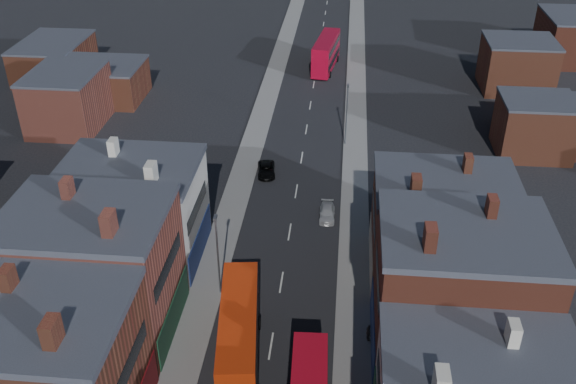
% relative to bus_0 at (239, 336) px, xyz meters
% --- Properties ---
extents(pavement_west, '(3.00, 200.00, 0.12)m').
position_rel_bus_0_xyz_m(pavement_west, '(-4.37, 28.01, -2.73)').
color(pavement_west, gray).
rests_on(pavement_west, ground).
extents(pavement_east, '(3.00, 200.00, 0.12)m').
position_rel_bus_0_xyz_m(pavement_east, '(8.63, 28.01, -2.73)').
color(pavement_east, gray).
rests_on(pavement_east, ground).
extents(lamp_post_2, '(0.25, 0.70, 8.12)m').
position_rel_bus_0_xyz_m(lamp_post_2, '(-3.07, 8.01, 1.92)').
color(lamp_post_2, slate).
rests_on(lamp_post_2, ground).
extents(lamp_post_3, '(0.25, 0.70, 8.12)m').
position_rel_bus_0_xyz_m(lamp_post_3, '(7.33, 38.01, 1.92)').
color(lamp_post_3, slate).
rests_on(lamp_post_3, ground).
extents(bus_0, '(4.16, 12.20, 5.16)m').
position_rel_bus_0_xyz_m(bus_0, '(0.00, 0.00, 0.00)').
color(bus_0, red).
rests_on(bus_0, ground).
extents(bus_2, '(4.12, 12.02, 5.08)m').
position_rel_bus_0_xyz_m(bus_2, '(3.63, 65.06, -0.04)').
color(bus_2, maroon).
rests_on(bus_2, ground).
extents(car_2, '(2.51, 4.47, 1.18)m').
position_rel_bus_0_xyz_m(car_2, '(-1.67, 29.55, -2.20)').
color(car_2, black).
rests_on(car_2, ground).
extents(car_3, '(1.67, 3.90, 1.12)m').
position_rel_bus_0_xyz_m(car_3, '(5.76, 21.08, -2.23)').
color(car_3, silver).
rests_on(car_3, ground).
extents(ped_3, '(0.65, 0.97, 1.52)m').
position_rel_bus_0_xyz_m(ped_3, '(9.83, 3.31, -1.90)').
color(ped_3, '#504B44').
rests_on(ped_3, pavement_east).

